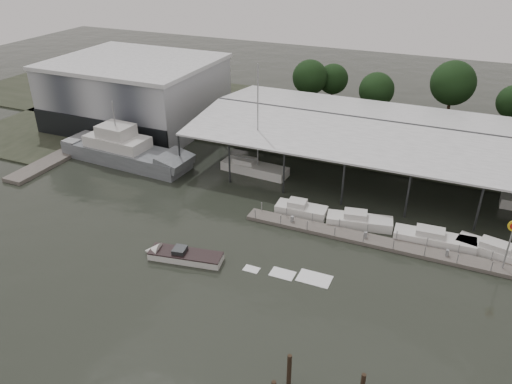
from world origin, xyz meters
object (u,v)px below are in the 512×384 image
at_px(shell_fuel_sign, 511,236).
at_px(speedboat_underway, 179,255).
at_px(grey_trawler, 126,151).
at_px(white_sailboat, 254,168).

bearing_deg(shell_fuel_sign, speedboat_underway, -160.26).
relative_size(shell_fuel_sign, grey_trawler, 0.28).
xyz_separation_m(grey_trawler, white_sailboat, (17.42, 3.92, -0.91)).
bearing_deg(white_sailboat, grey_trawler, -163.34).
distance_m(grey_trawler, speedboat_underway, 25.09).
height_order(shell_fuel_sign, grey_trawler, grey_trawler).
xyz_separation_m(shell_fuel_sign, speedboat_underway, (-28.93, -10.38, -3.53)).
distance_m(shell_fuel_sign, white_sailboat, 32.01).
distance_m(shell_fuel_sign, speedboat_underway, 30.94).
bearing_deg(shell_fuel_sign, grey_trawler, 172.35).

